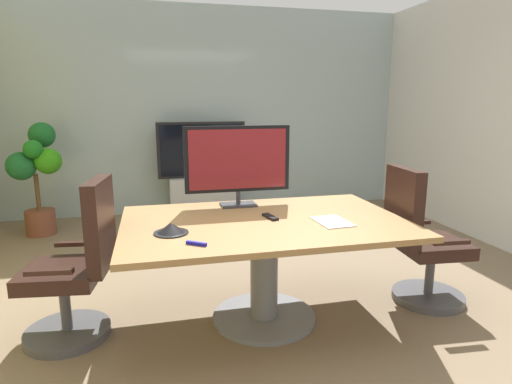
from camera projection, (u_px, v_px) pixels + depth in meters
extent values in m
plane|color=#7A664C|center=(268.00, 313.00, 3.24)|extent=(7.65, 7.65, 0.00)
cube|color=#9EB2B7|center=(208.00, 111.00, 6.10)|extent=(5.79, 0.10, 2.88)
cube|color=olive|center=(264.00, 223.00, 3.01)|extent=(1.97, 1.27, 0.04)
cylinder|color=slate|center=(264.00, 273.00, 3.09)|extent=(0.20, 0.20, 0.72)
cylinder|color=slate|center=(264.00, 316.00, 3.16)|extent=(0.76, 0.76, 0.03)
cylinder|color=#4C4C51|center=(68.00, 333.00, 2.91)|extent=(0.56, 0.56, 0.06)
cylinder|color=#4C4C51|center=(65.00, 304.00, 2.87)|extent=(0.07, 0.07, 0.36)
cube|color=black|center=(62.00, 274.00, 2.82)|extent=(0.54, 0.54, 0.10)
cube|color=black|center=(100.00, 225.00, 2.78)|extent=(0.15, 0.46, 0.60)
cube|color=black|center=(76.00, 244.00, 3.05)|extent=(0.28, 0.09, 0.03)
cube|color=black|center=(49.00, 272.00, 2.54)|extent=(0.28, 0.09, 0.03)
cylinder|color=#4C4C51|center=(428.00, 296.00, 3.45)|extent=(0.56, 0.56, 0.06)
cylinder|color=#4C4C51|center=(430.00, 272.00, 3.41)|extent=(0.07, 0.07, 0.36)
cube|color=black|center=(432.00, 246.00, 3.36)|extent=(0.52, 0.52, 0.10)
cube|color=black|center=(403.00, 207.00, 3.25)|extent=(0.13, 0.46, 0.60)
cube|color=black|center=(451.00, 242.00, 3.08)|extent=(0.28, 0.07, 0.03)
cube|color=black|center=(414.00, 222.00, 3.58)|extent=(0.28, 0.07, 0.03)
cube|color=#333338|center=(238.00, 205.00, 3.41)|extent=(0.28, 0.18, 0.02)
cylinder|color=#333338|center=(238.00, 198.00, 3.40)|extent=(0.04, 0.04, 0.10)
cube|color=black|center=(238.00, 159.00, 3.35)|extent=(0.84, 0.04, 0.52)
cube|color=maroon|center=(238.00, 159.00, 3.33)|extent=(0.77, 0.01, 0.47)
cube|color=#B7BABC|center=(203.00, 196.00, 5.98)|extent=(0.90, 0.36, 0.55)
cube|color=black|center=(202.00, 150.00, 5.82)|extent=(1.20, 0.06, 0.76)
cube|color=black|center=(202.00, 150.00, 5.79)|extent=(1.12, 0.01, 0.69)
cylinder|color=brown|center=(41.00, 222.00, 5.14)|extent=(0.34, 0.34, 0.30)
cylinder|color=brown|center=(37.00, 192.00, 5.06)|extent=(0.05, 0.05, 0.44)
sphere|color=#318F15|center=(48.00, 161.00, 5.00)|extent=(0.31, 0.31, 0.31)
sphere|color=#1B6227|center=(42.00, 135.00, 5.15)|extent=(0.31, 0.31, 0.31)
sphere|color=#1B612C|center=(21.00, 166.00, 4.93)|extent=(0.33, 0.33, 0.33)
sphere|color=#1C721D|center=(33.00, 149.00, 4.86)|extent=(0.21, 0.21, 0.21)
cone|color=black|center=(171.00, 228.00, 2.69)|extent=(0.19, 0.19, 0.07)
cylinder|color=black|center=(171.00, 233.00, 2.70)|extent=(0.22, 0.22, 0.01)
cube|color=black|center=(271.00, 217.00, 3.05)|extent=(0.08, 0.18, 0.02)
cube|color=#1919A5|center=(196.00, 244.00, 2.47)|extent=(0.12, 0.09, 0.02)
cube|color=white|center=(332.00, 222.00, 2.95)|extent=(0.23, 0.31, 0.01)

